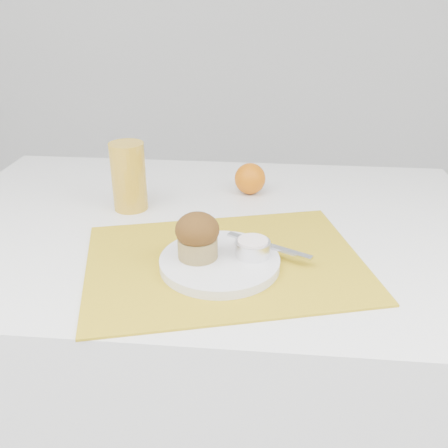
# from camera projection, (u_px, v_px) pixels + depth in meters

# --- Properties ---
(table) EXTENTS (1.20, 0.80, 0.75)m
(table) POSITION_uv_depth(u_px,v_px,m) (210.00, 359.00, 1.23)
(table) COLOR white
(table) RESTS_ON ground
(placemat) EXTENTS (0.58, 0.49, 0.00)m
(placemat) POSITION_uv_depth(u_px,v_px,m) (225.00, 262.00, 0.92)
(placemat) COLOR gold
(placemat) RESTS_ON table
(plate) EXTENTS (0.27, 0.27, 0.02)m
(plate) POSITION_uv_depth(u_px,v_px,m) (220.00, 262.00, 0.89)
(plate) COLOR white
(plate) RESTS_ON placemat
(ramekin) EXTENTS (0.08, 0.08, 0.03)m
(ramekin) POSITION_uv_depth(u_px,v_px,m) (253.00, 248.00, 0.89)
(ramekin) COLOR silver
(ramekin) RESTS_ON plate
(cream) EXTENTS (0.05, 0.05, 0.01)m
(cream) POSITION_uv_depth(u_px,v_px,m) (253.00, 241.00, 0.89)
(cream) COLOR white
(cream) RESTS_ON ramekin
(raspberry_near) EXTENTS (0.02, 0.02, 0.02)m
(raspberry_near) POSITION_uv_depth(u_px,v_px,m) (241.00, 241.00, 0.93)
(raspberry_near) COLOR #4E0213
(raspberry_near) RESTS_ON plate
(raspberry_far) EXTENTS (0.02, 0.02, 0.02)m
(raspberry_far) POSITION_uv_depth(u_px,v_px,m) (247.00, 247.00, 0.91)
(raspberry_far) COLOR #54020A
(raspberry_far) RESTS_ON plate
(butter_knife) EXTENTS (0.16, 0.09, 0.00)m
(butter_knife) POSITION_uv_depth(u_px,v_px,m) (268.00, 245.00, 0.93)
(butter_knife) COLOR #B4B7BD
(butter_knife) RESTS_ON plate
(orange) EXTENTS (0.07, 0.07, 0.07)m
(orange) POSITION_uv_depth(u_px,v_px,m) (250.00, 179.00, 1.20)
(orange) COLOR orange
(orange) RESTS_ON table
(juice_glass) EXTENTS (0.08, 0.08, 0.15)m
(juice_glass) POSITION_uv_depth(u_px,v_px,m) (129.00, 177.00, 1.10)
(juice_glass) COLOR gold
(juice_glass) RESTS_ON table
(muffin) EXTENTS (0.08, 0.08, 0.08)m
(muffin) POSITION_uv_depth(u_px,v_px,m) (197.00, 236.00, 0.88)
(muffin) COLOR #A2894E
(muffin) RESTS_ON plate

